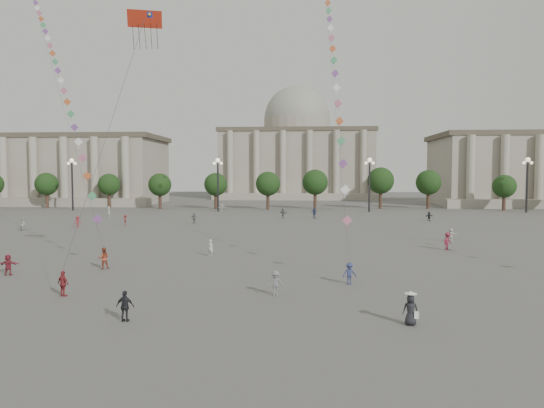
{
  "coord_description": "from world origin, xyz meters",
  "views": [
    {
      "loc": [
        1.96,
        -25.97,
        7.38
      ],
      "look_at": [
        -0.45,
        12.0,
        5.05
      ],
      "focal_mm": 32.0,
      "sensor_mm": 36.0,
      "label": 1
    }
  ],
  "objects": [
    {
      "name": "person_crowd_0",
      "position": [
        3.91,
        55.13,
        0.95
      ],
      "size": [
        1.2,
        0.92,
        1.9
      ],
      "primitive_type": "imported",
      "rotation": [
        0.0,
        0.0,
        0.47
      ],
      "color": "navy",
      "rests_on": "ground"
    },
    {
      "name": "person_crowd_2",
      "position": [
        -29.18,
        38.97,
        0.82
      ],
      "size": [
        1.19,
        1.17,
        1.64
      ],
      "primitive_type": "imported",
      "rotation": [
        0.0,
        0.0,
        0.76
      ],
      "color": "maroon",
      "rests_on": "ground"
    },
    {
      "name": "lamp_post_far_east",
      "position": [
        45.0,
        70.0,
        7.35
      ],
      "size": [
        2.0,
        0.9,
        10.65
      ],
      "color": "#262628",
      "rests_on": "ground"
    },
    {
      "name": "tourist_1",
      "position": [
        -6.91,
        -2.59,
        0.78
      ],
      "size": [
        0.94,
        0.44,
        1.57
      ],
      "primitive_type": "imported",
      "rotation": [
        0.0,
        0.0,
        3.08
      ],
      "color": "black",
      "rests_on": "ground"
    },
    {
      "name": "hall_west",
      "position": [
        -75.0,
        93.89,
        8.43
      ],
      "size": [
        84.0,
        26.22,
        17.2
      ],
      "color": "gray",
      "rests_on": "ground"
    },
    {
      "name": "person_crowd_13",
      "position": [
        -6.33,
        16.99,
        0.76
      ],
      "size": [
        0.67,
        0.6,
        1.53
      ],
      "primitive_type": "imported",
      "rotation": [
        0.0,
        0.0,
        2.61
      ],
      "color": "silver",
      "rests_on": "ground"
    },
    {
      "name": "person_crowd_6",
      "position": [
        0.32,
        3.05,
        0.78
      ],
      "size": [
        1.05,
        0.66,
        1.55
      ],
      "primitive_type": "imported",
      "rotation": [
        0.0,
        0.0,
        0.09
      ],
      "color": "slate",
      "rests_on": "ground"
    },
    {
      "name": "hall_central",
      "position": [
        0.0,
        129.22,
        14.23
      ],
      "size": [
        48.3,
        34.3,
        35.5
      ],
      "color": "gray",
      "rests_on": "ground"
    },
    {
      "name": "kite_train_west",
      "position": [
        -27.37,
        29.92,
        20.96
      ],
      "size": [
        26.31,
        35.98,
        57.6
      ],
      "color": "#3F3F3F",
      "rests_on": "ground"
    },
    {
      "name": "dragon_kite",
      "position": [
        -8.4,
        5.61,
        16.67
      ],
      "size": [
        3.21,
        2.3,
        16.85
      ],
      "color": "#AD2512",
      "rests_on": "ground"
    },
    {
      "name": "person_crowd_12",
      "position": [
        -1.32,
        55.08,
        0.87
      ],
      "size": [
        1.56,
        1.43,
        1.74
      ],
      "primitive_type": "imported",
      "rotation": [
        0.0,
        0.0,
        2.44
      ],
      "color": "slate",
      "rests_on": "ground"
    },
    {
      "name": "lamp_post_far_west",
      "position": [
        -45.0,
        70.0,
        7.35
      ],
      "size": [
        2.0,
        0.9,
        10.65
      ],
      "color": "#262628",
      "rests_on": "ground"
    },
    {
      "name": "tourist_0",
      "position": [
        -12.49,
        2.09,
        0.78
      ],
      "size": [
        0.99,
        0.75,
        1.56
      ],
      "primitive_type": "imported",
      "rotation": [
        0.0,
        0.0,
        2.68
      ],
      "color": "maroon",
      "rests_on": "ground"
    },
    {
      "name": "person_crowd_4",
      "position": [
        -13.9,
        68.0,
        0.79
      ],
      "size": [
        1.46,
        1.27,
        1.59
      ],
      "primitive_type": "imported",
      "rotation": [
        0.0,
        0.0,
        3.79
      ],
      "color": "silver",
      "rests_on": "ground"
    },
    {
      "name": "kite_flyer_1",
      "position": [
        5.12,
        6.42,
        0.74
      ],
      "size": [
        1.05,
        0.73,
        1.48
      ],
      "primitive_type": "imported",
      "rotation": [
        0.0,
        0.0,
        0.21
      ],
      "color": "navy",
      "rests_on": "ground"
    },
    {
      "name": "lamp_post_mid_west",
      "position": [
        -15.0,
        70.0,
        7.35
      ],
      "size": [
        2.0,
        0.9,
        10.65
      ],
      "color": "#262628",
      "rests_on": "ground"
    },
    {
      "name": "tourist_2",
      "position": [
        -19.54,
        7.81,
        0.77
      ],
      "size": [
        1.45,
        0.55,
        1.53
      ],
      "primitive_type": "imported",
      "rotation": [
        0.0,
        0.0,
        3.21
      ],
      "color": "maroon",
      "rests_on": "ground"
    },
    {
      "name": "ground",
      "position": [
        0.0,
        0.0,
        0.0
      ],
      "size": [
        360.0,
        360.0,
        0.0
      ],
      "primitive_type": "plane",
      "color": "#595754",
      "rests_on": "ground"
    },
    {
      "name": "hat_person",
      "position": [
        7.26,
        -2.25,
        0.82
      ],
      "size": [
        0.78,
        0.6,
        1.69
      ],
      "color": "black",
      "rests_on": "ground"
    },
    {
      "name": "lamp_post_mid_east",
      "position": [
        15.0,
        70.0,
        7.35
      ],
      "size": [
        2.0,
        0.9,
        10.65
      ],
      "color": "#262628",
      "rests_on": "ground"
    },
    {
      "name": "person_crowd_8",
      "position": [
        16.11,
        21.97,
        0.88
      ],
      "size": [
        1.28,
        1.24,
        1.75
      ],
      "primitive_type": "imported",
      "rotation": [
        0.0,
        0.0,
        0.73
      ],
      "color": "maroon",
      "rests_on": "ground"
    },
    {
      "name": "person_crowd_1",
      "position": [
        -34.76,
        35.17,
        0.8
      ],
      "size": [
        0.99,
        0.98,
        1.61
      ],
      "primitive_type": "imported",
      "rotation": [
        0.0,
        0.0,
        2.4
      ],
      "color": "#B8B7B3",
      "rests_on": "ground"
    },
    {
      "name": "person_crowd_10",
      "position": [
        -31.6,
        55.77,
        0.91
      ],
      "size": [
        0.75,
        0.79,
        1.82
      ],
      "primitive_type": "imported",
      "rotation": [
        0.0,
        0.0,
        2.23
      ],
      "color": "silver",
      "rests_on": "ground"
    },
    {
      "name": "person_crowd_7",
      "position": [
        18.25,
        28.13,
        0.76
      ],
      "size": [
        1.44,
        1.13,
        1.52
      ],
      "primitive_type": "imported",
      "rotation": [
        0.0,
        0.0,
        2.58
      ],
      "color": "white",
      "rests_on": "ground"
    },
    {
      "name": "person_crowd_16",
      "position": [
        -14.23,
        45.02,
        0.82
      ],
      "size": [
        0.98,
        0.43,
        1.64
      ],
      "primitive_type": "imported",
      "rotation": [
        0.0,
        0.0,
        0.03
      ],
      "color": "slate",
      "rests_on": "ground"
    },
    {
      "name": "person_crowd_9",
      "position": [
        21.96,
        51.82,
        0.75
      ],
      "size": [
        1.46,
        0.84,
        1.5
      ],
      "primitive_type": "imported",
      "rotation": [
        0.0,
        0.0,
        0.31
      ],
      "color": "black",
      "rests_on": "ground"
    },
    {
      "name": "tree_row",
      "position": [
        0.0,
        78.0,
        5.39
      ],
      "size": [
        137.12,
        5.12,
        8.0
      ],
      "color": "#38251C",
      "rests_on": "ground"
    },
    {
      "name": "kite_train_mid",
      "position": [
        4.85,
        35.37,
        28.53
      ],
      "size": [
        1.25,
        54.65,
        74.53
      ],
      "color": "#3F3F3F",
      "rests_on": "ground"
    },
    {
      "name": "person_crowd_17",
      "position": [
        -23.76,
        42.6,
        0.77
      ],
      "size": [
        0.94,
        1.14,
        1.53
      ],
      "primitive_type": "imported",
      "rotation": [
        0.0,
        0.0,
        2.02
      ],
      "color": "maroon",
      "rests_on": "ground"
    },
    {
      "name": "kite_flyer_0",
      "position": [
        -13.57,
        10.62,
        0.84
      ],
      "size": [
        1.01,
        0.93,
        1.69
      ],
      "primitive_type": "imported",
      "rotation": [
        0.0,
        0.0,
        3.58
      ],
      "color": "#9D422A",
      "rests_on": "ground"
    }
  ]
}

